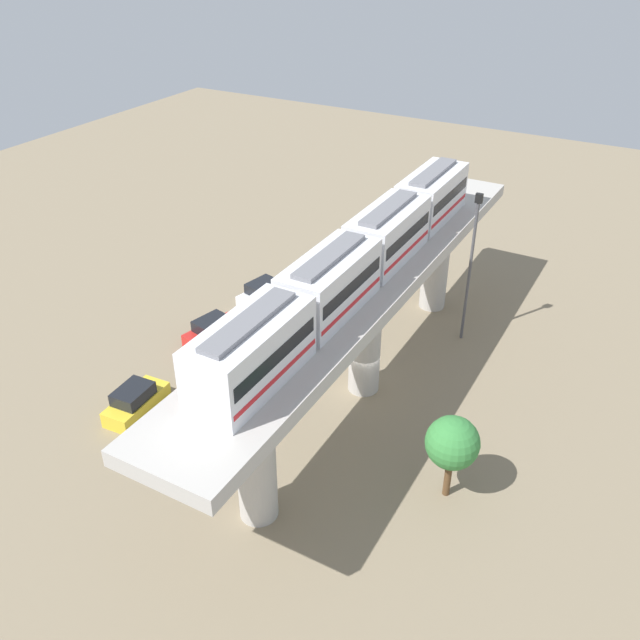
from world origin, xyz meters
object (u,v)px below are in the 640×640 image
(parked_car_yellow, at_px, (136,401))
(tree_near_viaduct, at_px, (452,443))
(parked_car_white, at_px, (264,294))
(parked_car_red, at_px, (214,331))
(train, at_px, (360,257))
(signal_post, at_px, (471,263))

(parked_car_yellow, height_order, tree_near_viaduct, tree_near_viaduct)
(parked_car_white, xyz_separation_m, tree_near_viaduct, (-18.83, 11.82, 2.65))
(parked_car_red, bearing_deg, tree_near_viaduct, 175.51)
(parked_car_yellow, relative_size, parked_car_red, 0.96)
(parked_car_red, relative_size, tree_near_viaduct, 0.94)
(parked_car_yellow, distance_m, tree_near_viaduct, 18.66)
(parked_car_yellow, relative_size, parked_car_white, 0.96)
(parked_car_yellow, distance_m, parked_car_white, 14.56)
(parked_car_white, height_order, tree_near_viaduct, tree_near_viaduct)
(parked_car_white, relative_size, tree_near_viaduct, 0.94)
(parked_car_red, xyz_separation_m, parked_car_white, (-0.11, -6.10, 0.00))
(train, xyz_separation_m, signal_post, (-3.40, -9.55, -3.68))
(train, distance_m, parked_car_white, 15.84)
(train, distance_m, signal_post, 10.78)
(parked_car_yellow, xyz_separation_m, parked_car_white, (0.56, -14.54, 0.00))
(tree_near_viaduct, bearing_deg, parked_car_yellow, 8.47)
(train, distance_m, parked_car_red, 14.35)
(parked_car_red, bearing_deg, train, -171.98)
(parked_car_yellow, relative_size, signal_post, 0.41)
(train, relative_size, parked_car_white, 6.13)
(tree_near_viaduct, bearing_deg, signal_post, -73.78)
(parked_car_red, height_order, tree_near_viaduct, tree_near_viaduct)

